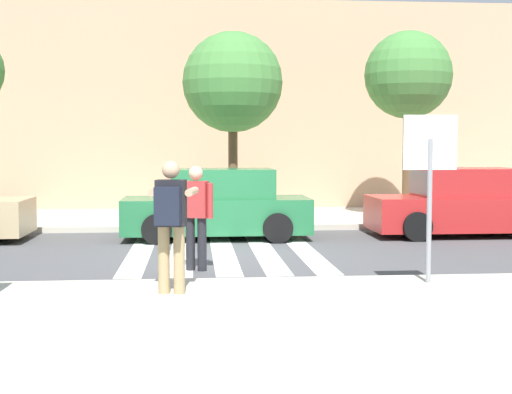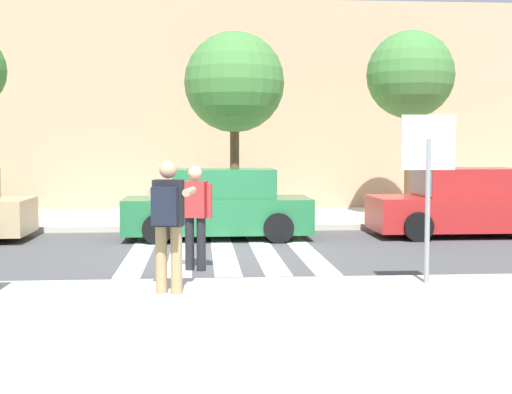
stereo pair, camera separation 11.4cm
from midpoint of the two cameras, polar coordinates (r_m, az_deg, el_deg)
ground_plane at (r=13.60m, az=-2.84°, el=-4.58°), size 120.00×120.00×0.00m
sidewalk_near at (r=7.52m, az=-1.03°, el=-11.20°), size 60.00×6.00×0.14m
sidewalk_far at (r=19.54m, az=-3.50°, el=-1.72°), size 60.00×4.80×0.14m
building_facade_far at (r=23.87m, az=-3.82°, el=6.97°), size 56.00×4.00×6.50m
crosswalk_stripe_0 at (r=13.83m, az=-9.53°, el=-4.47°), size 0.44×5.20×0.01m
crosswalk_stripe_1 at (r=13.79m, az=-6.21°, el=-4.46°), size 0.44×5.20×0.01m
crosswalk_stripe_2 at (r=13.80m, az=-2.87°, el=-4.44°), size 0.44×5.20×0.01m
crosswalk_stripe_3 at (r=13.85m, az=0.45°, el=-4.40°), size 0.44×5.20×0.01m
crosswalk_stripe_4 at (r=13.95m, az=3.73°, el=-4.35°), size 0.44×5.20×0.01m
stop_sign at (r=10.18m, az=13.42°, el=2.79°), size 0.76×0.08×2.34m
photographer_with_backpack at (r=9.24m, az=-7.19°, el=-1.43°), size 0.66×0.90×1.72m
pedestrian_crossing at (r=11.74m, az=-5.10°, el=-1.19°), size 0.56×0.35×1.72m
parked_car_green at (r=15.80m, az=-3.24°, el=-0.72°), size 4.10×1.92×1.55m
parked_car_red at (r=16.91m, az=15.97°, el=-0.56°), size 4.10×1.92×1.55m
street_tree_center at (r=18.37m, az=-2.05°, el=9.11°), size 2.56×2.56×4.82m
street_tree_east at (r=19.40m, az=11.92°, el=9.45°), size 2.30×2.30×4.93m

